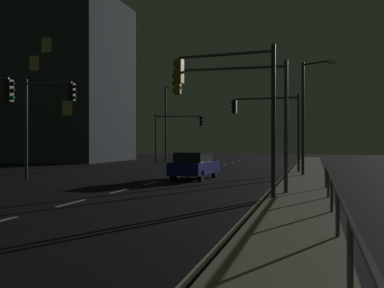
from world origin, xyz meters
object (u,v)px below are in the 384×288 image
at_px(car, 194,165).
at_px(traffic_light_far_center, 268,117).
at_px(traffic_light_mid_left, 178,128).
at_px(traffic_light_far_left, 234,99).
at_px(traffic_light_mid_right, 47,110).
at_px(street_lamp_mid_block, 166,117).
at_px(street_lamp_across_street, 308,106).
at_px(building_distant, 27,83).
at_px(traffic_light_overhead_east, 229,91).

distance_m(car, traffic_light_far_center, 7.73).
relative_size(traffic_light_mid_left, traffic_light_far_left, 0.94).
relative_size(traffic_light_far_center, traffic_light_far_left, 1.00).
relative_size(traffic_light_mid_right, street_lamp_mid_block, 0.69).
distance_m(traffic_light_far_center, traffic_light_mid_right, 14.63).
bearing_deg(traffic_light_mid_right, car, 23.37).
relative_size(street_lamp_across_street, building_distant, 0.31).
relative_size(street_lamp_across_street, street_lamp_mid_block, 0.84).
bearing_deg(street_lamp_across_street, traffic_light_mid_left, 131.43).
distance_m(car, street_lamp_across_street, 7.85).
xyz_separation_m(car, street_lamp_across_street, (6.37, 2.96, 3.52)).
height_order(car, street_lamp_across_street, street_lamp_across_street).
xyz_separation_m(traffic_light_mid_left, street_lamp_mid_block, (-2.32, 3.23, 1.33)).
bearing_deg(traffic_light_mid_left, traffic_light_far_center, -48.52).
xyz_separation_m(car, traffic_light_mid_left, (-6.48, 17.51, 2.74)).
distance_m(traffic_light_overhead_east, street_lamp_mid_block, 31.57).
xyz_separation_m(traffic_light_far_center, traffic_light_mid_right, (-11.22, -9.39, 0.02)).
bearing_deg(traffic_light_far_center, building_distant, 154.24).
height_order(traffic_light_far_left, street_lamp_across_street, street_lamp_across_street).
height_order(street_lamp_across_street, building_distant, building_distant).
bearing_deg(traffic_light_far_left, traffic_light_far_center, 89.71).
relative_size(traffic_light_mid_left, traffic_light_mid_right, 0.88).
bearing_deg(traffic_light_far_left, traffic_light_overhead_east, -88.39).
bearing_deg(car, traffic_light_mid_left, 110.31).
xyz_separation_m(street_lamp_across_street, building_distant, (-32.17, 17.34, 4.75)).
bearing_deg(traffic_light_far_left, traffic_light_mid_left, 112.26).
bearing_deg(traffic_light_far_center, car, -120.64).
bearing_deg(street_lamp_across_street, car, -155.10).
distance_m(traffic_light_mid_left, traffic_light_far_left, 26.47).
height_order(traffic_light_overhead_east, traffic_light_mid_right, traffic_light_overhead_east).
xyz_separation_m(traffic_light_overhead_east, traffic_light_far_left, (-0.04, 1.30, -0.18)).
xyz_separation_m(traffic_light_mid_right, street_lamp_mid_block, (-1.19, 24.03, 0.95)).
distance_m(traffic_light_overhead_east, traffic_light_mid_right, 12.26).
bearing_deg(traffic_light_mid_right, traffic_light_far_left, -18.34).
bearing_deg(car, street_lamp_mid_block, 112.99).
distance_m(street_lamp_mid_block, building_distant, 17.51).
xyz_separation_m(traffic_light_mid_left, street_lamp_across_street, (12.85, -14.56, 0.78)).
xyz_separation_m(traffic_light_overhead_east, building_distant, (-29.38, 28.58, 5.01)).
bearing_deg(building_distant, car, -38.18).
bearing_deg(street_lamp_across_street, street_lamp_mid_block, 130.46).
distance_m(traffic_light_mid_left, street_lamp_mid_block, 4.20).
height_order(car, street_lamp_mid_block, street_lamp_mid_block).
xyz_separation_m(car, building_distant, (-25.80, 20.29, 8.27)).
bearing_deg(building_distant, street_lamp_across_street, -28.32).
xyz_separation_m(traffic_light_far_center, street_lamp_across_street, (2.75, -3.14, 0.43)).
bearing_deg(traffic_light_overhead_east, car, 113.39).
distance_m(traffic_light_mid_left, building_distant, 20.29).
xyz_separation_m(traffic_light_mid_left, traffic_light_far_center, (10.09, -11.41, 0.35)).
bearing_deg(building_distant, traffic_light_mid_left, -8.18).
bearing_deg(traffic_light_far_left, street_lamp_across_street, 74.16).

